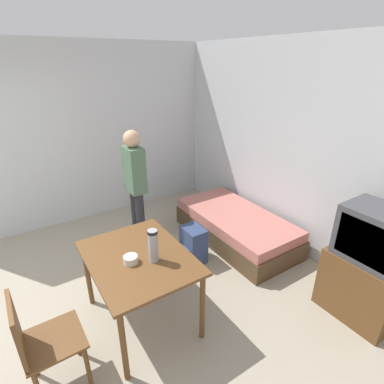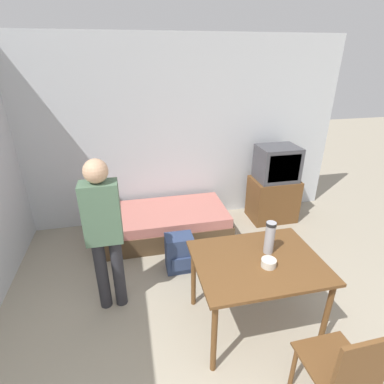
{
  "view_description": "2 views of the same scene",
  "coord_description": "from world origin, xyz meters",
  "px_view_note": "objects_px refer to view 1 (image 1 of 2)",
  "views": [
    {
      "loc": [
        2.59,
        0.41,
        2.42
      ],
      "look_at": [
        0.02,
        2.09,
        1.06
      ],
      "focal_mm": 28.0,
      "sensor_mm": 36.0,
      "label": 1
    },
    {
      "loc": [
        -0.62,
        -0.73,
        2.43
      ],
      "look_at": [
        0.0,
        2.12,
        1.08
      ],
      "focal_mm": 28.0,
      "sensor_mm": 36.0,
      "label": 2
    }
  ],
  "objects_px": {
    "tv": "(367,268)",
    "daybed": "(236,227)",
    "thermos_flask": "(153,244)",
    "wooden_chair": "(39,340)",
    "person_standing": "(135,181)",
    "mate_bowl": "(131,259)",
    "dining_table": "(139,264)",
    "backpack": "(193,244)"
  },
  "relations": [
    {
      "from": "tv",
      "to": "daybed",
      "type": "bearing_deg",
      "value": -175.31
    },
    {
      "from": "thermos_flask",
      "to": "wooden_chair",
      "type": "bearing_deg",
      "value": -84.3
    },
    {
      "from": "person_standing",
      "to": "wooden_chair",
      "type": "bearing_deg",
      "value": -43.2
    },
    {
      "from": "tv",
      "to": "mate_bowl",
      "type": "distance_m",
      "value": 2.28
    },
    {
      "from": "tv",
      "to": "dining_table",
      "type": "distance_m",
      "value": 2.21
    },
    {
      "from": "daybed",
      "to": "mate_bowl",
      "type": "xyz_separation_m",
      "value": [
        0.68,
        -1.85,
        0.6
      ]
    },
    {
      "from": "dining_table",
      "to": "backpack",
      "type": "bearing_deg",
      "value": 119.49
    },
    {
      "from": "person_standing",
      "to": "backpack",
      "type": "relative_size",
      "value": 3.42
    },
    {
      "from": "dining_table",
      "to": "mate_bowl",
      "type": "bearing_deg",
      "value": -60.32
    },
    {
      "from": "tv",
      "to": "mate_bowl",
      "type": "xyz_separation_m",
      "value": [
        -1.07,
        -1.99,
        0.24
      ]
    },
    {
      "from": "wooden_chair",
      "to": "backpack",
      "type": "distance_m",
      "value": 2.06
    },
    {
      "from": "daybed",
      "to": "mate_bowl",
      "type": "height_order",
      "value": "mate_bowl"
    },
    {
      "from": "dining_table",
      "to": "person_standing",
      "type": "relative_size",
      "value": 0.69
    },
    {
      "from": "tv",
      "to": "mate_bowl",
      "type": "relative_size",
      "value": 9.25
    },
    {
      "from": "person_standing",
      "to": "mate_bowl",
      "type": "relative_size",
      "value": 12.56
    },
    {
      "from": "daybed",
      "to": "tv",
      "type": "bearing_deg",
      "value": 4.69
    },
    {
      "from": "daybed",
      "to": "backpack",
      "type": "distance_m",
      "value": 0.8
    },
    {
      "from": "backpack",
      "to": "dining_table",
      "type": "bearing_deg",
      "value": -60.51
    },
    {
      "from": "person_standing",
      "to": "daybed",
      "type": "bearing_deg",
      "value": 59.79
    },
    {
      "from": "dining_table",
      "to": "mate_bowl",
      "type": "height_order",
      "value": "mate_bowl"
    },
    {
      "from": "mate_bowl",
      "to": "wooden_chair",
      "type": "bearing_deg",
      "value": -77.32
    },
    {
      "from": "tv",
      "to": "mate_bowl",
      "type": "bearing_deg",
      "value": -118.27
    },
    {
      "from": "person_standing",
      "to": "thermos_flask",
      "type": "bearing_deg",
      "value": -17.43
    },
    {
      "from": "dining_table",
      "to": "thermos_flask",
      "type": "height_order",
      "value": "thermos_flask"
    },
    {
      "from": "tv",
      "to": "wooden_chair",
      "type": "relative_size",
      "value": 1.3
    },
    {
      "from": "person_standing",
      "to": "tv",
      "type": "bearing_deg",
      "value": 28.74
    },
    {
      "from": "tv",
      "to": "mate_bowl",
      "type": "height_order",
      "value": "tv"
    },
    {
      "from": "dining_table",
      "to": "wooden_chair",
      "type": "bearing_deg",
      "value": -75.45
    },
    {
      "from": "tv",
      "to": "wooden_chair",
      "type": "distance_m",
      "value": 2.96
    },
    {
      "from": "person_standing",
      "to": "mate_bowl",
      "type": "distance_m",
      "value": 1.53
    },
    {
      "from": "daybed",
      "to": "dining_table",
      "type": "relative_size",
      "value": 1.62
    },
    {
      "from": "tv",
      "to": "backpack",
      "type": "relative_size",
      "value": 2.52
    },
    {
      "from": "dining_table",
      "to": "tv",
      "type": "bearing_deg",
      "value": 59.42
    },
    {
      "from": "dining_table",
      "to": "mate_bowl",
      "type": "distance_m",
      "value": 0.16
    },
    {
      "from": "daybed",
      "to": "wooden_chair",
      "type": "distance_m",
      "value": 2.83
    },
    {
      "from": "daybed",
      "to": "backpack",
      "type": "bearing_deg",
      "value": -83.96
    },
    {
      "from": "tv",
      "to": "wooden_chair",
      "type": "xyz_separation_m",
      "value": [
        -0.89,
        -2.82,
        -0.04
      ]
    },
    {
      "from": "thermos_flask",
      "to": "mate_bowl",
      "type": "bearing_deg",
      "value": -114.43
    },
    {
      "from": "mate_bowl",
      "to": "backpack",
      "type": "xyz_separation_m",
      "value": [
        -0.6,
        1.06,
        -0.57
      ]
    },
    {
      "from": "wooden_chair",
      "to": "person_standing",
      "type": "relative_size",
      "value": 0.57
    },
    {
      "from": "dining_table",
      "to": "wooden_chair",
      "type": "xyz_separation_m",
      "value": [
        0.24,
        -0.92,
        -0.15
      ]
    },
    {
      "from": "wooden_chair",
      "to": "backpack",
      "type": "bearing_deg",
      "value": 112.61
    }
  ]
}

